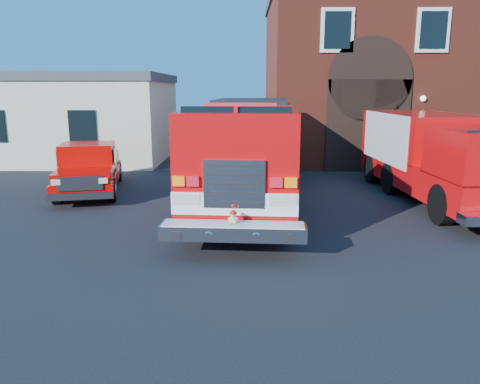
{
  "coord_description": "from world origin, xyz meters",
  "views": [
    {
      "loc": [
        0.08,
        -11.62,
        3.61
      ],
      "look_at": [
        0.0,
        -1.2,
        1.3
      ],
      "focal_mm": 35.0,
      "sensor_mm": 36.0,
      "label": 1
    }
  ],
  "objects_px": {
    "side_building": "(70,116)",
    "fire_engine": "(247,150)",
    "pickup_truck": "(90,169)",
    "secondary_truck": "(437,154)",
    "fire_station": "(411,76)"
  },
  "relations": [
    {
      "from": "fire_engine",
      "to": "secondary_truck",
      "type": "relative_size",
      "value": 1.24
    },
    {
      "from": "side_building",
      "to": "fire_engine",
      "type": "height_order",
      "value": "side_building"
    },
    {
      "from": "pickup_truck",
      "to": "secondary_truck",
      "type": "distance_m",
      "value": 11.87
    },
    {
      "from": "fire_station",
      "to": "pickup_truck",
      "type": "distance_m",
      "value": 17.44
    },
    {
      "from": "side_building",
      "to": "fire_engine",
      "type": "xyz_separation_m",
      "value": [
        9.2,
        -9.8,
        -0.51
      ]
    },
    {
      "from": "side_building",
      "to": "fire_engine",
      "type": "bearing_deg",
      "value": -46.79
    },
    {
      "from": "fire_station",
      "to": "fire_engine",
      "type": "height_order",
      "value": "fire_station"
    },
    {
      "from": "side_building",
      "to": "pickup_truck",
      "type": "distance_m",
      "value": 9.13
    },
    {
      "from": "side_building",
      "to": "secondary_truck",
      "type": "bearing_deg",
      "value": -31.4
    },
    {
      "from": "fire_engine",
      "to": "secondary_truck",
      "type": "xyz_separation_m",
      "value": [
        6.2,
        0.4,
        -0.18
      ]
    },
    {
      "from": "side_building",
      "to": "fire_engine",
      "type": "relative_size",
      "value": 0.95
    },
    {
      "from": "fire_station",
      "to": "side_building",
      "type": "relative_size",
      "value": 1.49
    },
    {
      "from": "fire_station",
      "to": "side_building",
      "type": "bearing_deg",
      "value": -176.86
    },
    {
      "from": "pickup_truck",
      "to": "side_building",
      "type": "bearing_deg",
      "value": 113.57
    },
    {
      "from": "fire_engine",
      "to": "pickup_truck",
      "type": "bearing_deg",
      "value": 164.76
    }
  ]
}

